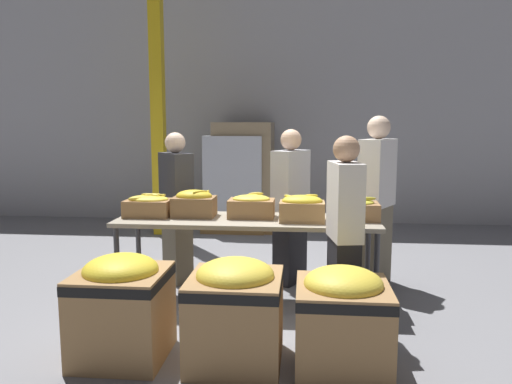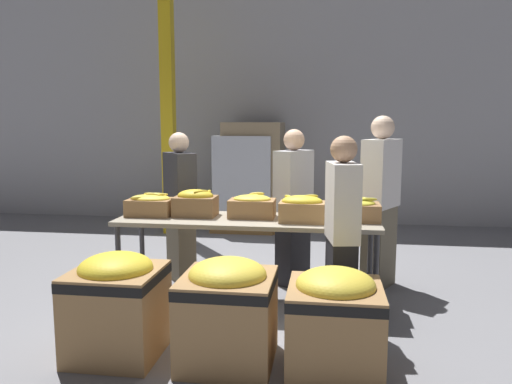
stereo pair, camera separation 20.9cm
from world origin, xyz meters
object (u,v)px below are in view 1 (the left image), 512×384
object	(u,v)px
volunteer_3	(344,235)
donation_bin_1	(235,309)
banana_box_2	(251,206)
banana_box_0	(149,205)
volunteer_2	(376,202)
support_pillar	(158,103)
banana_box_1	(194,203)
volunteer_0	(290,208)
banana_box_3	(302,208)
banana_box_4	(355,209)
volunteer_1	(177,208)
donation_bin_0	(122,304)
sorting_table	(247,225)
pallet_stack_0	(244,176)
pallet_stack_1	(236,183)
donation_bin_2	(343,316)

from	to	relation	value
volunteer_3	donation_bin_1	size ratio (longest dim) A/B	2.10
banana_box_2	banana_box_0	bearing A→B (deg)	-177.69
volunteer_2	support_pillar	size ratio (longest dim) A/B	0.44
banana_box_1	donation_bin_1	xyz separation A→B (m)	(0.58, -1.30, -0.54)
volunteer_3	volunteer_0	bearing A→B (deg)	12.54
banana_box_3	volunteer_3	distance (m)	0.60
banana_box_4	volunteer_1	bearing A→B (deg)	164.59
banana_box_2	donation_bin_0	world-z (taller)	banana_box_2
sorting_table	pallet_stack_0	size ratio (longest dim) A/B	1.44
volunteer_2	pallet_stack_0	distance (m)	3.23
banana_box_1	volunteer_0	distance (m)	1.07
sorting_table	support_pillar	size ratio (longest dim) A/B	0.61
banana_box_2	donation_bin_0	bearing A→B (deg)	-121.48
banana_box_4	pallet_stack_1	bearing A→B (deg)	115.74
banana_box_4	volunteer_2	bearing A→B (deg)	64.91
donation_bin_1	donation_bin_2	bearing A→B (deg)	0.00
donation_bin_1	banana_box_1	bearing A→B (deg)	113.93
banana_box_0	support_pillar	size ratio (longest dim) A/B	0.11
sorting_table	volunteer_2	world-z (taller)	volunteer_2
banana_box_2	volunteer_3	xyz separation A→B (m)	(0.83, -0.62, -0.12)
donation_bin_2	pallet_stack_1	bearing A→B (deg)	106.81
volunteer_3	donation_bin_0	world-z (taller)	volunteer_3
volunteer_2	donation_bin_1	distance (m)	2.29
volunteer_0	donation_bin_0	size ratio (longest dim) A/B	2.13
banana_box_4	banana_box_2	bearing A→B (deg)	178.86
sorting_table	volunteer_2	bearing A→B (deg)	26.35
donation_bin_2	support_pillar	xyz separation A→B (m)	(-2.48, 4.06, 1.62)
sorting_table	volunteer_0	size ratio (longest dim) A/B	1.50
sorting_table	pallet_stack_1	distance (m)	3.36
support_pillar	pallet_stack_0	world-z (taller)	support_pillar
banana_box_1	donation_bin_0	bearing A→B (deg)	-100.85
sorting_table	volunteer_3	xyz separation A→B (m)	(0.86, -0.55, 0.05)
banana_box_2	pallet_stack_0	xyz separation A→B (m)	(-0.47, 3.30, -0.08)
donation_bin_1	donation_bin_2	distance (m)	0.75
donation_bin_2	pallet_stack_0	distance (m)	4.80
banana_box_2	volunteer_1	xyz separation A→B (m)	(-0.86, 0.49, -0.12)
volunteer_2	donation_bin_2	size ratio (longest dim) A/B	2.46
donation_bin_1	pallet_stack_0	size ratio (longest dim) A/B	0.45
banana_box_4	volunteer_3	size ratio (longest dim) A/B	0.27
banana_box_3	volunteer_0	xyz separation A→B (m)	(-0.13, 0.70, -0.12)
donation_bin_0	pallet_stack_0	bearing A→B (deg)	85.88
volunteer_1	pallet_stack_0	world-z (taller)	pallet_stack_0
volunteer_0	support_pillar	distance (m)	3.23
banana_box_1	donation_bin_0	xyz separation A→B (m)	(-0.25, -1.30, -0.53)
sorting_table	banana_box_3	bearing A→B (deg)	-8.88
support_pillar	banana_box_1	bearing A→B (deg)	-67.28
donation_bin_1	pallet_stack_1	distance (m)	4.61
banana_box_4	banana_box_3	bearing A→B (deg)	-165.51
banana_box_0	volunteer_2	distance (m)	2.33
donation_bin_0	banana_box_0	bearing A→B (deg)	98.60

